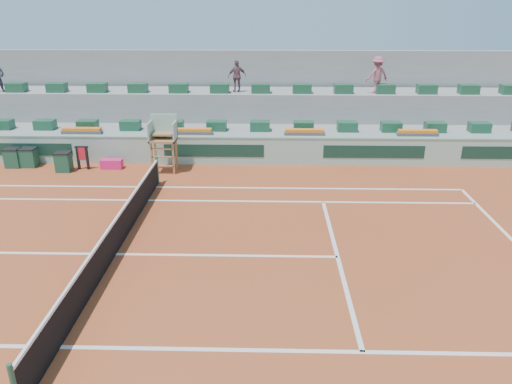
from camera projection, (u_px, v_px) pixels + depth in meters
The scene contains 18 objects.
ground at pixel (116, 254), 14.41m from camera, with size 90.00×90.00×0.00m, color #953C1C.
seating_tier_lower at pixel (178, 137), 24.16m from camera, with size 36.00×4.00×1.20m, color gray.
seating_tier_upper at pixel (182, 116), 25.39m from camera, with size 36.00×2.40×2.60m, color gray.
stadium_back_wall at pixel (186, 93), 26.55m from camera, with size 36.00×0.40×4.40m, color gray.
player_bag at pixel (112, 164), 21.59m from camera, with size 0.91×0.41×0.41m, color #EB1E72.
spectator_mid at pixel (237, 76), 24.18m from camera, with size 0.90×0.37×1.53m, color #734D56.
spectator_right at pixel (377, 75), 23.94m from camera, with size 1.12×0.64×1.73m, color #A85463.
court_lines at pixel (116, 254), 14.41m from camera, with size 23.89×11.09×0.01m.
tennis_net at pixel (114, 238), 14.22m from camera, with size 0.10×11.97×1.10m.
advertising_hoarding at pixel (170, 150), 22.09m from camera, with size 36.00×0.34×1.26m.
umpire_chair at pixel (163, 136), 20.83m from camera, with size 1.10×0.90×2.40m.
seat_row_lower at pixel (173, 125), 23.02m from camera, with size 32.90×0.60×0.44m.
seat_row_upper at pixel (179, 88), 24.28m from camera, with size 32.90×0.60×0.44m.
flower_planters at pixel (137, 131), 22.34m from camera, with size 26.80×0.36×0.28m.
drink_cooler_a at pixel (64, 162), 21.17m from camera, with size 0.65×0.56×0.84m.
drink_cooler_b at pixel (29, 157), 21.76m from camera, with size 0.71×0.61×0.84m.
drink_cooler_c at pixel (13, 158), 21.71m from camera, with size 0.67×0.58×0.84m.
towel_rack at pixel (82, 156), 21.34m from camera, with size 0.58×0.10×1.03m.
Camera 1 is at (4.38, -12.66, 6.92)m, focal length 35.00 mm.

